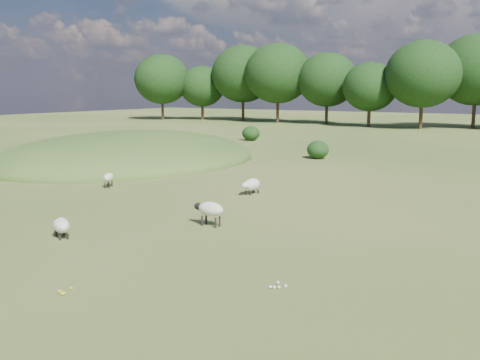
{
  "coord_description": "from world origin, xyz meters",
  "views": [
    {
      "loc": [
        13.89,
        -15.16,
        4.82
      ],
      "look_at": [
        2.0,
        4.0,
        1.0
      ],
      "focal_mm": 40.0,
      "sensor_mm": 36.0,
      "label": 1
    }
  ],
  "objects_px": {
    "sheep_3": "(109,177)",
    "sheep_5": "(210,209)",
    "sheep_0": "(252,185)",
    "sheep_4": "(61,225)"
  },
  "relations": [
    {
      "from": "sheep_3",
      "to": "sheep_4",
      "type": "relative_size",
      "value": 0.86
    },
    {
      "from": "sheep_4",
      "to": "sheep_5",
      "type": "height_order",
      "value": "sheep_5"
    },
    {
      "from": "sheep_0",
      "to": "sheep_3",
      "type": "bearing_deg",
      "value": -67.9
    },
    {
      "from": "sheep_3",
      "to": "sheep_5",
      "type": "height_order",
      "value": "sheep_5"
    },
    {
      "from": "sheep_4",
      "to": "sheep_0",
      "type": "bearing_deg",
      "value": -71.25
    },
    {
      "from": "sheep_3",
      "to": "sheep_4",
      "type": "distance_m",
      "value": 9.19
    },
    {
      "from": "sheep_4",
      "to": "sheep_5",
      "type": "relative_size",
      "value": 0.98
    },
    {
      "from": "sheep_5",
      "to": "sheep_4",
      "type": "bearing_deg",
      "value": 49.75
    },
    {
      "from": "sheep_0",
      "to": "sheep_3",
      "type": "distance_m",
      "value": 7.31
    },
    {
      "from": "sheep_0",
      "to": "sheep_3",
      "type": "relative_size",
      "value": 1.26
    }
  ]
}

